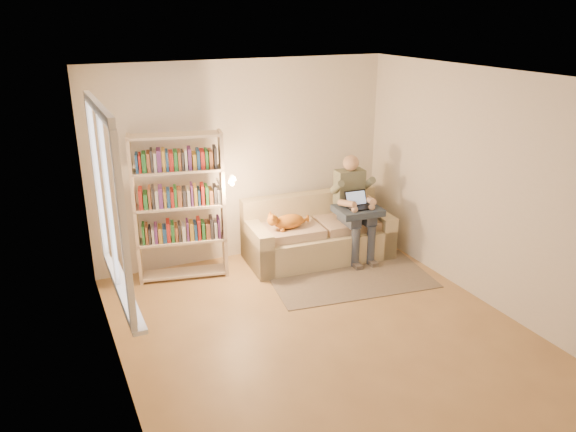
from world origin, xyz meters
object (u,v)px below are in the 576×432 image
cat (288,221)px  laptop (356,203)px  person (353,202)px  sofa (317,236)px  bookshelf (180,200)px

cat → laptop: laptop is taller
person → cat: (-0.91, 0.09, -0.16)m
sofa → cat: size_ratio=3.15×
person → cat: 0.93m
person → laptop: bearing=-101.1°
person → bookshelf: 2.27m
bookshelf → cat: bearing=1.5°
cat → bookshelf: 1.40m
sofa → person: person is taller
sofa → cat: bearing=-165.2°
sofa → cat: sofa is taller
cat → laptop: bearing=-9.2°
person → cat: bearing=178.4°
laptop → bookshelf: bearing=172.4°
person → bookshelf: bearing=175.5°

